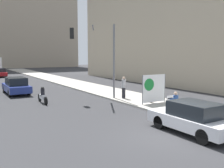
{
  "coord_description": "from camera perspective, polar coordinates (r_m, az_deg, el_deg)",
  "views": [
    {
      "loc": [
        -7.75,
        -7.63,
        3.52
      ],
      "look_at": [
        1.02,
        6.83,
        1.58
      ],
      "focal_mm": 40.0,
      "sensor_mm": 36.0,
      "label": 1
    }
  ],
  "objects": [
    {
      "name": "ground_plane",
      "position": [
        11.43,
        13.81,
        -11.58
      ],
      "size": [
        160.0,
        160.0,
        0.0
      ],
      "primitive_type": "plane",
      "color": "#303033"
    },
    {
      "name": "sidewalk_curb",
      "position": [
        25.82,
        -3.4,
        -1.17
      ],
      "size": [
        3.89,
        90.0,
        0.13
      ],
      "primitive_type": "cube",
      "color": "#A8A399",
      "rests_on": "ground_plane"
    },
    {
      "name": "building_backdrop_right",
      "position": [
        35.13,
        14.05,
        14.62
      ],
      "size": [
        10.0,
        32.0,
        17.15
      ],
      "color": "tan",
      "rests_on": "ground_plane"
    },
    {
      "name": "seated_protester",
      "position": [
        15.54,
        14.46,
        -3.81
      ],
      "size": [
        0.99,
        0.77,
        1.22
      ],
      "rotation": [
        0.0,
        0.0,
        -0.34
      ],
      "color": "#474C56",
      "rests_on": "sidewalk_curb"
    },
    {
      "name": "jogger_on_sidewalk",
      "position": [
        18.36,
        8.72,
        -1.47
      ],
      "size": [
        0.34,
        0.34,
        1.69
      ],
      "rotation": [
        0.0,
        0.0,
        3.09
      ],
      "color": "black",
      "rests_on": "sidewalk_curb"
    },
    {
      "name": "pedestrian_behind",
      "position": [
        19.81,
        2.69,
        -0.74
      ],
      "size": [
        0.34,
        0.34,
        1.74
      ],
      "rotation": [
        0.0,
        0.0,
        3.66
      ],
      "color": "black",
      "rests_on": "sidewalk_curb"
    },
    {
      "name": "protest_banner",
      "position": [
        17.9,
        9.52,
        -0.97
      ],
      "size": [
        2.11,
        0.06,
        2.05
      ],
      "color": "slate",
      "rests_on": "sidewalk_curb"
    },
    {
      "name": "traffic_light_pole",
      "position": [
        19.77,
        -3.13,
        8.15
      ],
      "size": [
        3.18,
        2.95,
        5.82
      ],
      "color": "slate",
      "rests_on": "sidewalk_curb"
    },
    {
      "name": "parked_car_curbside",
      "position": [
        11.94,
        18.03,
        -7.34
      ],
      "size": [
        1.83,
        4.11,
        1.45
      ],
      "color": "silver",
      "rests_on": "ground_plane"
    },
    {
      "name": "car_on_road_nearest",
      "position": [
        24.48,
        -21.06,
        -0.38
      ],
      "size": [
        1.83,
        4.7,
        1.54
      ],
      "color": "navy",
      "rests_on": "ground_plane"
    },
    {
      "name": "car_on_road_distant",
      "position": [
        45.13,
        -24.27,
        2.42
      ],
      "size": [
        1.73,
        4.75,
        1.48
      ],
      "color": "maroon",
      "rests_on": "ground_plane"
    },
    {
      "name": "motorcycle_on_road",
      "position": [
        19.12,
        -15.58,
        -2.69
      ],
      "size": [
        0.28,
        2.22,
        1.24
      ],
      "color": "silver",
      "rests_on": "ground_plane"
    }
  ]
}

